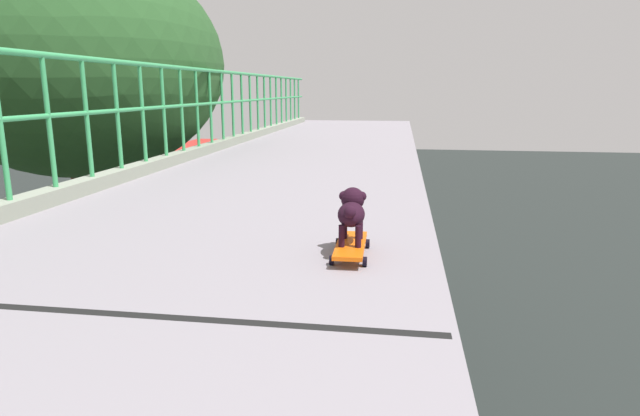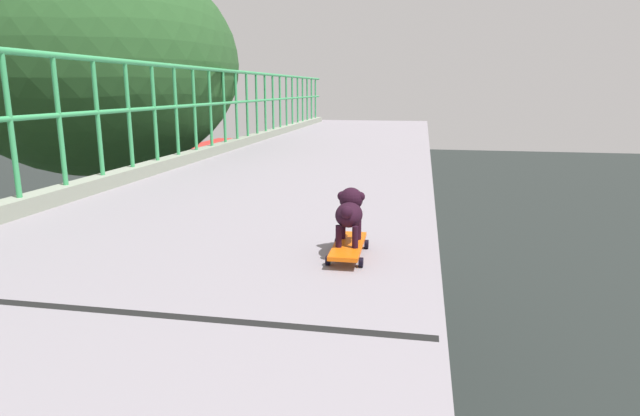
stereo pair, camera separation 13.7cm
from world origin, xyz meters
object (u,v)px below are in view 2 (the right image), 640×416
object	(u,v)px
city_bus	(201,177)
toy_skateboard	(348,246)
small_dog	(350,210)
car_white_fifth	(15,377)
car_green_sixth	(2,306)

from	to	relation	value
city_bus	toy_skateboard	bearing A→B (deg)	-64.51
small_dog	city_bus	bearing A→B (deg)	115.53
city_bus	small_dog	distance (m)	26.15
car_white_fifth	toy_skateboard	world-z (taller)	toy_skateboard
car_green_sixth	toy_skateboard	bearing A→B (deg)	-39.19
car_white_fifth	small_dog	world-z (taller)	small_dog
car_green_sixth	city_bus	world-z (taller)	city_bus
car_green_sixth	city_bus	xyz separation A→B (m)	(-0.26, 14.50, 1.27)
car_white_fifth	city_bus	world-z (taller)	city_bus
toy_skateboard	car_white_fifth	bearing A→B (deg)	143.80
toy_skateboard	small_dog	xyz separation A→B (m)	(-0.00, 0.04, 0.21)
toy_skateboard	small_dog	distance (m)	0.22
car_green_sixth	toy_skateboard	world-z (taller)	toy_skateboard
city_bus	car_green_sixth	bearing A→B (deg)	-88.98
car_white_fifth	small_dog	xyz separation A→B (m)	(7.77, -5.64, 5.20)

